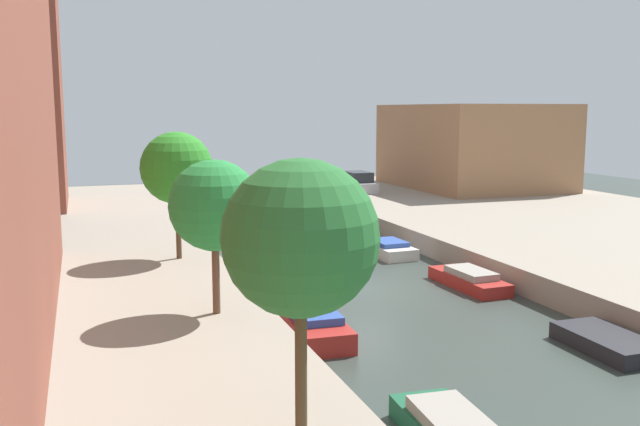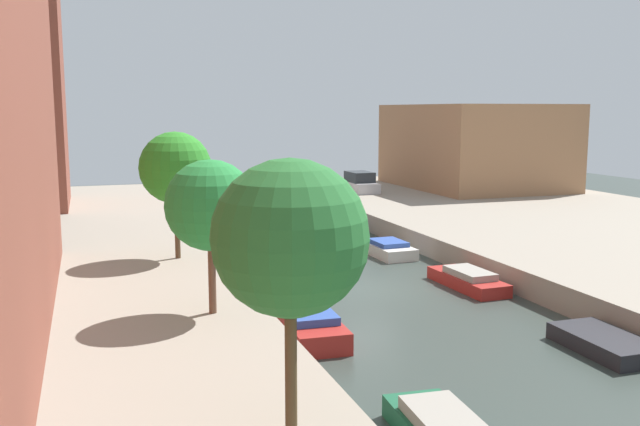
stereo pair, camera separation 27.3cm
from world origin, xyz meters
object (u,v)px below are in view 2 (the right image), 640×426
Objects in this scene: moored_boat_left_2 at (307,322)px; street_tree_0 at (290,239)px; street_tree_1 at (210,206)px; moored_boat_right_4 at (388,249)px; moored_boat_right_5 at (339,223)px; moored_boat_right_3 at (468,280)px; low_block_right at (474,146)px; moored_boat_left_5 at (201,215)px; parked_car at (358,183)px; moored_boat_right_2 at (605,343)px; moored_boat_left_4 at (209,238)px; moored_boat_left_3 at (246,268)px; street_tree_2 at (175,168)px.

street_tree_0 is at bearing -109.43° from moored_boat_left_2.
moored_boat_right_4 is at bearing 44.66° from street_tree_1.
moored_boat_right_5 is at bearing 67.96° from street_tree_0.
low_block_right is at bearing 58.54° from moored_boat_right_3.
moored_boat_right_3 is at bearing 47.65° from street_tree_0.
street_tree_0 is 1.13× the size of street_tree_1.
parked_car is at bearing 16.10° from moored_boat_left_5.
moored_boat_right_2 is (7.22, -26.97, -0.11)m from moored_boat_left_5.
parked_car is at bearing 64.97° from moored_boat_left_2.
street_tree_0 is 31.44m from moored_boat_left_5.
parked_car is at bearing 66.27° from street_tree_0.
moored_boat_left_4 is at bearing 80.74° from street_tree_1.
moored_boat_right_2 is (-14.15, -30.61, -3.86)m from low_block_right.
moored_boat_left_5 is (0.66, 7.01, 0.12)m from moored_boat_left_4.
parked_car is at bearing 39.80° from moored_boat_left_4.
street_tree_0 reaches higher than moored_boat_right_5.
moored_boat_left_2 reaches higher than moored_boat_right_2.
moored_boat_left_2 reaches higher than moored_boat_right_3.
moored_boat_left_2 is 1.17× the size of moored_boat_right_5.
street_tree_1 is 1.33× the size of moored_boat_right_4.
moored_boat_right_4 reaches higher than moored_boat_left_3.
moored_boat_right_3 is at bearing 18.27° from street_tree_1.
low_block_right reaches higher than moored_boat_left_3.
street_tree_1 is 1.13× the size of moored_boat_right_3.
moored_boat_left_3 is 1.02× the size of moored_boat_left_4.
low_block_right is at bearing 48.78° from moored_boat_right_4.
moored_boat_left_4 is (2.60, 23.96, -4.38)m from street_tree_0.
moored_boat_right_4 is (-5.13, -16.49, -1.28)m from parked_car.
moored_boat_left_3 is at bearing -91.84° from moored_boat_left_5.
street_tree_2 reaches higher than parked_car.
street_tree_0 is 1.10× the size of moored_boat_left_2.
street_tree_1 is at bearing -90.00° from street_tree_2.
low_block_right is 3.64× the size of moored_boat_left_5.
moored_boat_right_4 is at bearing -131.22° from low_block_right.
moored_boat_left_5 is 0.92× the size of moored_boat_right_3.
street_tree_0 is at bearing -90.00° from street_tree_2.
low_block_right is at bearing 37.24° from street_tree_2.
street_tree_2 is at bearing -129.26° from parked_car.
moored_boat_left_5 reaches higher than moored_boat_right_4.
moored_boat_right_2 is at bearing -90.11° from moored_boat_right_3.
parked_car is 0.92× the size of moored_boat_left_2.
street_tree_2 is at bearing 90.00° from street_tree_0.
street_tree_2 is 9.52m from moored_boat_left_4.
moored_boat_left_2 is 1.15× the size of moored_boat_right_3.
street_tree_2 is 16.42m from moored_boat_right_2.
low_block_right is 22.00m from moored_boat_left_5.
moored_boat_left_4 is 0.89× the size of moored_boat_left_5.
street_tree_0 is 37.70m from parked_car.
street_tree_1 is 1.38× the size of moored_boat_left_4.
street_tree_2 is at bearing 110.55° from moored_boat_left_2.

